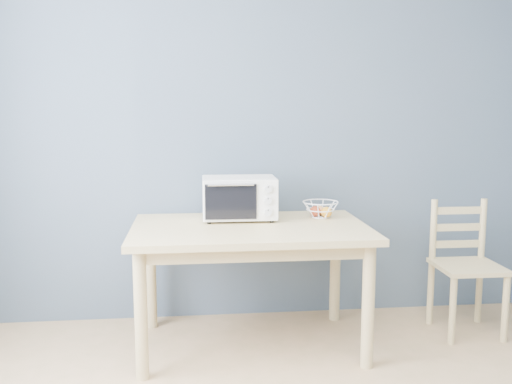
{
  "coord_description": "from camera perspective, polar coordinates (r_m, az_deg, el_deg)",
  "views": [
    {
      "loc": [
        -0.45,
        -1.61,
        1.44
      ],
      "look_at": [
        -0.06,
        1.85,
        0.93
      ],
      "focal_mm": 40.0,
      "sensor_mm": 36.0,
      "label": 1
    }
  ],
  "objects": [
    {
      "name": "dining_chair",
      "position": [
        3.96,
        20.19,
        -7.14
      ],
      "size": [
        0.4,
        0.4,
        0.85
      ],
      "rotation": [
        0.0,
        0.0,
        -0.01
      ],
      "color": "#D5BF80",
      "rests_on": "ground"
    },
    {
      "name": "room",
      "position": [
        1.68,
        9.11,
        3.39
      ],
      "size": [
        4.01,
        4.51,
        2.61
      ],
      "color": "tan",
      "rests_on": "ground"
    },
    {
      "name": "fruit_basket",
      "position": [
        3.66,
        6.45,
        -1.74
      ],
      "size": [
        0.3,
        0.3,
        0.1
      ],
      "rotation": [
        0.0,
        0.0,
        0.4
      ],
      "color": "white",
      "rests_on": "dining_table"
    },
    {
      "name": "dining_table",
      "position": [
        3.42,
        -0.6,
        -5.04
      ],
      "size": [
        1.4,
        0.9,
        0.75
      ],
      "color": "#D5BF80",
      "rests_on": "ground"
    },
    {
      "name": "toaster_oven",
      "position": [
        3.56,
        -1.97,
        -0.54
      ],
      "size": [
        0.46,
        0.34,
        0.27
      ],
      "rotation": [
        0.0,
        0.0,
        -0.01
      ],
      "color": "white",
      "rests_on": "dining_table"
    }
  ]
}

